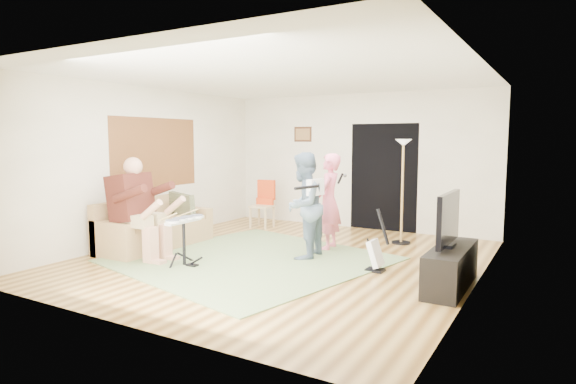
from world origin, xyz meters
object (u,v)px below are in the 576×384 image
at_px(drum_kit, 184,244).
at_px(television, 448,218).
at_px(dining_chair, 263,211).
at_px(torchiere_lamp, 403,172).
at_px(guitarist, 303,206).
at_px(tv_cabinet, 451,268).
at_px(guitar_spare, 376,253).
at_px(sofa, 152,231).
at_px(singer, 329,202).

relative_size(drum_kit, television, 0.71).
bearing_deg(drum_kit, dining_chair, 102.29).
bearing_deg(dining_chair, torchiere_lamp, -5.55).
distance_m(guitarist, torchiere_lamp, 2.05).
bearing_deg(tv_cabinet, torchiere_lamp, 120.35).
bearing_deg(torchiere_lamp, guitar_spare, -83.15).
height_order(sofa, television, television).
xyz_separation_m(sofa, television, (4.74, 0.19, 0.58)).
distance_m(singer, torchiere_lamp, 1.44).
bearing_deg(guitarist, tv_cabinet, 76.34).
relative_size(singer, dining_chair, 1.63).
bearing_deg(drum_kit, sofa, 153.23).
bearing_deg(television, dining_chair, 151.21).
height_order(singer, torchiere_lamp, torchiere_lamp).
height_order(sofa, guitarist, guitarist).
bearing_deg(torchiere_lamp, singer, -131.41).
distance_m(drum_kit, torchiere_lamp, 3.85).
xyz_separation_m(singer, television, (2.12, -1.13, 0.07)).
distance_m(sofa, guitarist, 2.67).
distance_m(guitarist, tv_cabinet, 2.35).
bearing_deg(sofa, tv_cabinet, 2.23).
bearing_deg(drum_kit, torchiere_lamp, 53.23).
height_order(torchiere_lamp, television, torchiere_lamp).
bearing_deg(guitar_spare, guitarist, 172.34).
relative_size(guitar_spare, torchiere_lamp, 0.48).
bearing_deg(television, guitarist, 169.43).
xyz_separation_m(dining_chair, television, (4.13, -2.27, 0.51)).
bearing_deg(singer, tv_cabinet, 54.99).
height_order(guitarist, television, guitarist).
distance_m(singer, tv_cabinet, 2.50).
relative_size(guitarist, television, 1.61).
bearing_deg(tv_cabinet, television, 180.00).
xyz_separation_m(tv_cabinet, television, (-0.05, 0.00, 0.60)).
distance_m(singer, guitarist, 0.73).
relative_size(guitarist, tv_cabinet, 1.14).
bearing_deg(sofa, drum_kit, -26.77).
relative_size(sofa, dining_chair, 2.07).
relative_size(singer, guitarist, 0.98).
height_order(guitar_spare, dining_chair, dining_chair).
xyz_separation_m(sofa, guitar_spare, (3.75, 0.43, -0.02)).
relative_size(guitarist, torchiere_lamp, 0.89).
xyz_separation_m(sofa, tv_cabinet, (4.79, 0.19, -0.02)).
height_order(singer, tv_cabinet, singer).
xyz_separation_m(drum_kit, torchiere_lamp, (2.24, 2.99, 0.92)).
height_order(guitarist, dining_chair, guitarist).
height_order(sofa, dining_chair, dining_chair).
xyz_separation_m(torchiere_lamp, television, (1.21, -2.16, -0.38)).
height_order(tv_cabinet, television, television).
xyz_separation_m(dining_chair, tv_cabinet, (4.18, -2.27, -0.09)).
height_order(singer, dining_chair, singer).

